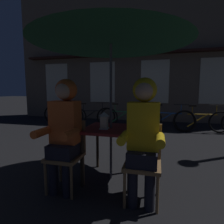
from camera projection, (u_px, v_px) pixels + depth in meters
The scene contains 14 objects.
ground_plane at pixel (111, 178), 2.60m from camera, with size 60.00×60.00×0.00m, color black.
cafe_table at pixel (111, 135), 2.52m from camera, with size 0.72×0.72×0.74m.
patio_umbrella at pixel (111, 29), 2.35m from camera, with size 2.10×2.10×2.31m.
lantern at pixel (104, 120), 2.41m from camera, with size 0.11×0.11×0.23m.
chair_left at pixel (67, 151), 2.30m from camera, with size 0.40×0.40×0.87m.
chair_right at pixel (143, 158), 2.06m from camera, with size 0.40×0.40×0.87m.
person_left_hooded at pixel (64, 124), 2.20m from camera, with size 0.45×0.56×1.40m.
person_right_hooded at pixel (143, 128), 1.97m from camera, with size 0.45×0.56×1.40m.
shopfront_building at pixel (129, 47), 7.57m from camera, with size 10.00×0.93×6.20m.
bicycle_nearest at pixel (63, 115), 6.69m from camera, with size 1.68×0.15×0.84m.
bicycle_second at pixel (92, 116), 6.33m from camera, with size 1.64×0.45×0.84m.
bicycle_third at pixel (123, 117), 6.07m from camera, with size 1.68×0.18×0.84m.
bicycle_fourth at pixel (168, 119), 5.70m from camera, with size 1.65×0.42×0.84m.
bicycle_fifth at pixel (202, 121), 5.37m from camera, with size 1.68×0.21×0.84m.
Camera 1 is at (0.63, -2.38, 1.26)m, focal length 28.81 mm.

